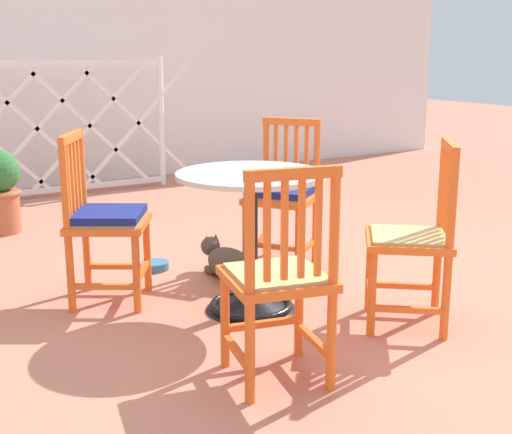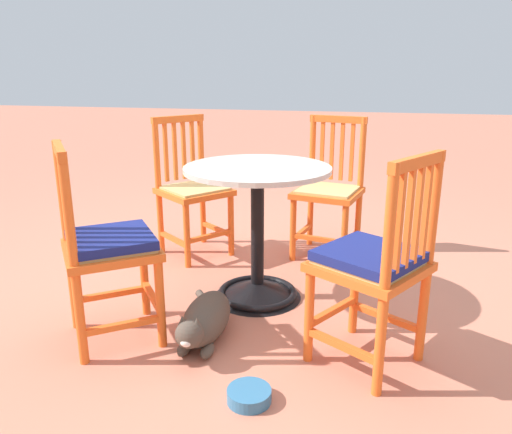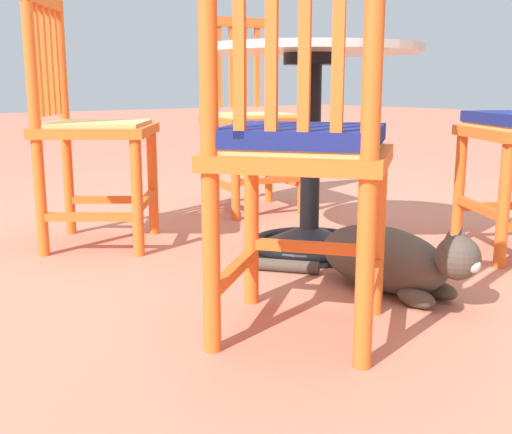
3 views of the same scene
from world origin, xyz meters
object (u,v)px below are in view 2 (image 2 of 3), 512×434
at_px(orange_chair_by_planter, 106,247).
at_px(orange_chair_tucked_in, 374,265).
at_px(orange_chair_near_fence, 192,191).
at_px(tabby_cat, 204,322).
at_px(orange_chair_at_corner, 329,192).
at_px(pet_water_bowl, 249,395).
at_px(cafe_table, 257,248).

height_order(orange_chair_by_planter, orange_chair_tucked_in, same).
relative_size(orange_chair_near_fence, tabby_cat, 1.27).
height_order(orange_chair_near_fence, orange_chair_at_corner, same).
bearing_deg(orange_chair_by_planter, orange_chair_tucked_in, -177.20).
bearing_deg(orange_chair_near_fence, orange_chair_by_planter, 90.53).
height_order(orange_chair_by_planter, pet_water_bowl, orange_chair_by_planter).
bearing_deg(orange_chair_tucked_in, tabby_cat, -0.70).
bearing_deg(cafe_table, orange_chair_near_fence, -45.25).
bearing_deg(orange_chair_tucked_in, pet_water_bowl, 40.97).
distance_m(tabby_cat, pet_water_bowl, 0.50).
distance_m(cafe_table, tabby_cat, 0.55).
bearing_deg(pet_water_bowl, orange_chair_at_corner, -94.98).
height_order(orange_chair_tucked_in, orange_chair_at_corner, same).
distance_m(orange_chair_at_corner, pet_water_bowl, 1.69).
xyz_separation_m(orange_chair_by_planter, orange_chair_at_corner, (-0.87, -1.31, -0.01)).
bearing_deg(orange_chair_tucked_in, orange_chair_by_planter, 2.80).
bearing_deg(orange_chair_at_corner, orange_chair_near_fence, 10.77).
distance_m(orange_chair_near_fence, orange_chair_at_corner, 0.90).
relative_size(orange_chair_by_planter, tabby_cat, 1.27).
relative_size(orange_chair_near_fence, orange_chair_tucked_in, 1.00).
xyz_separation_m(cafe_table, orange_chair_at_corner, (-0.31, -0.75, 0.15)).
bearing_deg(cafe_table, orange_chair_by_planter, 45.15).
xyz_separation_m(orange_chair_by_planter, tabby_cat, (-0.43, -0.07, -0.35)).
distance_m(cafe_table, pet_water_bowl, 0.94).
distance_m(orange_chair_near_fence, pet_water_bowl, 1.69).
xyz_separation_m(orange_chair_near_fence, orange_chair_tucked_in, (-1.18, 1.09, 0.01)).
distance_m(orange_chair_tucked_in, orange_chair_at_corner, 1.29).
distance_m(orange_chair_near_fence, orange_chair_by_planter, 1.15).
distance_m(cafe_table, orange_chair_by_planter, 0.82).
bearing_deg(tabby_cat, pet_water_bowl, 128.58).
xyz_separation_m(orange_chair_near_fence, pet_water_bowl, (-0.74, 1.47, -0.41)).
bearing_deg(cafe_table, orange_chair_tucked_in, 139.70).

